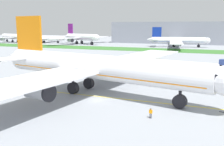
{
  "coord_description": "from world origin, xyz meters",
  "views": [
    {
      "loc": [
        19.79,
        -44.5,
        14.67
      ],
      "look_at": [
        -0.74,
        10.32,
        3.72
      ],
      "focal_mm": 40.44,
      "sensor_mm": 36.0,
      "label": 1
    }
  ],
  "objects": [
    {
      "name": "airliner_foreground",
      "position": [
        -3.5,
        4.9,
        5.82
      ],
      "size": [
        58.23,
        94.96,
        17.14
      ],
      "color": "white",
      "rests_on": "ground"
    },
    {
      "name": "service_truck_fuel_bowser",
      "position": [
        -40.64,
        53.66,
        1.4
      ],
      "size": [
        4.69,
        2.64,
        2.47
      ],
      "color": "white",
      "rests_on": "ground"
    },
    {
      "name": "ground_crew_wingwalker_port",
      "position": [
        12.06,
        -6.14,
        1.02
      ],
      "size": [
        0.59,
        0.29,
        1.68
      ],
      "color": "black",
      "rests_on": "ground"
    },
    {
      "name": "apron_taxi_line",
      "position": [
        0.0,
        2.66,
        0.0
      ],
      "size": [
        280.0,
        0.36,
        0.01
      ],
      "primitive_type": "cube",
      "color": "yellow",
      "rests_on": "ground"
    },
    {
      "name": "ground_crew_marshaller_front",
      "position": [
        -21.78,
        3.69,
        0.94
      ],
      "size": [
        0.45,
        0.45,
        1.55
      ],
      "color": "black",
      "rests_on": "ground"
    },
    {
      "name": "ground_plane",
      "position": [
        0.0,
        0.0,
        0.0
      ],
      "size": [
        600.0,
        600.0,
        0.0
      ],
      "primitive_type": "plane",
      "color": "#9399A0",
      "rests_on": "ground"
    },
    {
      "name": "terminal_building",
      "position": [
        -4.37,
        175.48,
        9.0
      ],
      "size": [
        110.07,
        20.0,
        18.0
      ],
      "primitive_type": "cube",
      "color": "gray",
      "rests_on": "ground"
    },
    {
      "name": "parked_airliner_far_left",
      "position": [
        -144.5,
        140.04,
        5.13
      ],
      "size": [
        39.2,
        62.1,
        15.14
      ],
      "color": "white",
      "rests_on": "ground"
    },
    {
      "name": "service_truck_catering_van",
      "position": [
        2.48,
        43.04,
        1.69
      ],
      "size": [
        5.81,
        3.29,
        3.18
      ],
      "color": "yellow",
      "rests_on": "ground"
    },
    {
      "name": "grass_median_strip",
      "position": [
        0.0,
        111.74,
        0.05
      ],
      "size": [
        320.0,
        24.0,
        0.1
      ],
      "primitive_type": "cube",
      "color": "#38722D",
      "rests_on": "ground"
    },
    {
      "name": "parked_airliner_far_centre",
      "position": [
        -112.83,
        142.18,
        4.24
      ],
      "size": [
        38.07,
        60.63,
        12.5
      ],
      "color": "white",
      "rests_on": "ground"
    },
    {
      "name": "parked_airliner_far_right",
      "position": [
        -76.92,
        141.02,
        5.62
      ],
      "size": [
        39.95,
        62.62,
        16.59
      ],
      "color": "white",
      "rests_on": "ground"
    },
    {
      "name": "parked_airliner_far_outer",
      "position": [
        0.44,
        137.62,
        4.71
      ],
      "size": [
        43.26,
        69.27,
        13.87
      ],
      "color": "white",
      "rests_on": "ground"
    }
  ]
}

